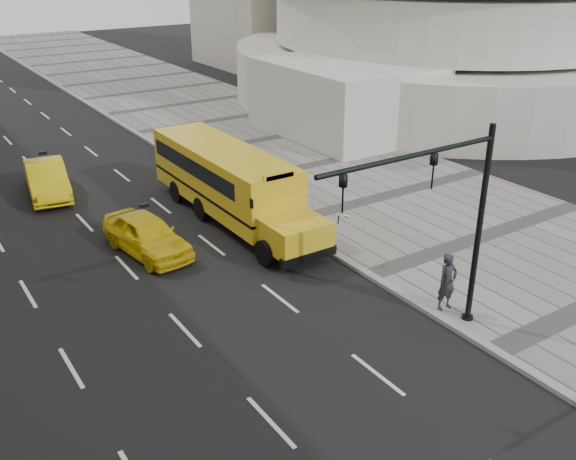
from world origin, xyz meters
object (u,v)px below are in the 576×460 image
school_bus (227,178)px  taxi_near (147,235)px  pedestrian (447,282)px  traffic_signal (448,212)px  taxi_far (47,179)px

school_bus → taxi_near: school_bus is taller
school_bus → pedestrian: school_bus is taller
taxi_near → traffic_signal: traffic_signal is taller
taxi_near → school_bus: bearing=11.1°
taxi_near → traffic_signal: (5.03, -10.24, 3.33)m
school_bus → taxi_far: bearing=130.3°
taxi_far → traffic_signal: bearing=-62.3°
traffic_signal → pedestrian: bearing=33.5°
school_bus → pedestrian: (1.97, -10.91, -0.66)m
taxi_near → traffic_signal: bearing=-72.0°
school_bus → pedestrian: 11.10m
taxi_near → pedestrian: pedestrian is taller
school_bus → traffic_signal: bearing=-86.6°
taxi_near → pedestrian: (6.31, -9.39, 0.34)m
taxi_far → pedestrian: bearing=-58.0°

